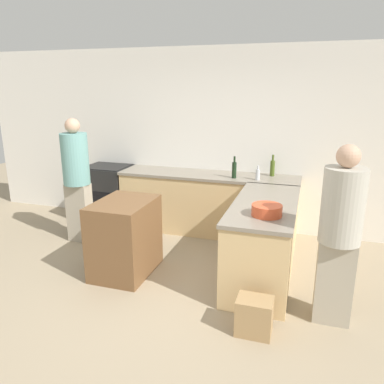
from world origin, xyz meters
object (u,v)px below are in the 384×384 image
Objects in this scene: mixing_bowl at (267,210)px; paper_bag at (254,316)px; island_table at (125,237)px; wine_bottle_dark at (234,169)px; olive_oil_bottle at (272,168)px; range_oven at (108,193)px; vinegar_bottle_clear at (258,174)px; person_by_range at (77,177)px; person_at_peninsula at (340,231)px.

mixing_bowl reaches higher than paper_bag.
wine_bottle_dark is (0.99, 1.41, 0.58)m from island_table.
island_table is 2.58× the size of paper_bag.
mixing_bowl reaches higher than island_table.
olive_oil_bottle is (-0.13, 1.75, 0.07)m from mixing_bowl.
range_oven is 3.18m from mixing_bowl.
range_oven is 2.98× the size of olive_oil_bottle.
mixing_bowl is 1.59m from wine_bottle_dark.
vinegar_bottle_clear is 2.49m from person_by_range.
person_at_peninsula is 4.93× the size of paper_bag.
wine_bottle_dark is at bearing 106.79° from paper_bag.
mixing_bowl is at bearing 160.36° from person_at_peninsula.
olive_oil_bottle is (0.49, 0.29, -0.00)m from wine_bottle_dark.
olive_oil_bottle is at bearing 30.80° from wine_bottle_dark.
vinegar_bottle_clear is at bearing 101.56° from mixing_bowl.
range_oven is at bearing 140.63° from paper_bag.
olive_oil_bottle reaches higher than range_oven.
person_by_range reaches higher than person_at_peninsula.
range_oven is 1.04× the size of island_table.
person_by_range is (0.04, -0.87, 0.48)m from range_oven.
olive_oil_bottle reaches higher than mixing_bowl.
person_at_peninsula is at bearing -68.07° from olive_oil_bottle.
person_by_range is at bearing -160.19° from wine_bottle_dark.
vinegar_bottle_clear reaches higher than range_oven.
range_oven is 2.68× the size of paper_bag.
person_by_range is 5.09× the size of paper_bag.
vinegar_bottle_clear reaches higher than island_table.
mixing_bowl is 0.71m from person_at_peninsula.
person_by_range reaches higher than paper_bag.
paper_bag is at bearing -81.72° from vinegar_bottle_clear.
person_at_peninsula reaches higher than paper_bag.
mixing_bowl is 1.51× the size of vinegar_bottle_clear.
paper_bag is (1.63, -0.70, -0.27)m from island_table.
vinegar_bottle_clear is (0.33, -0.01, -0.04)m from wine_bottle_dark.
person_by_range reaches higher than island_table.
wine_bottle_dark reaches higher than mixing_bowl.
vinegar_bottle_clear is (2.42, -0.14, 0.52)m from range_oven.
olive_oil_bottle is 2.15m from person_at_peninsula.
person_at_peninsula reaches higher than wine_bottle_dark.
mixing_bowl is at bearing -78.44° from vinegar_bottle_clear.
person_by_range is (-2.38, -0.73, -0.04)m from vinegar_bottle_clear.
island_table is 1.70m from mixing_bowl.
island_table is at bearing -125.10° from wine_bottle_dark.
olive_oil_bottle is 1.52× the size of vinegar_bottle_clear.
wine_bottle_dark is 0.18× the size of person_at_peninsula.
island_table is 1.35m from person_by_range.
wine_bottle_dark is 2.14m from person_at_peninsula.
paper_bag is at bearing -89.21° from mixing_bowl.
mixing_bowl is at bearing -1.82° from island_table.
mixing_bowl is (2.71, -1.59, 0.50)m from range_oven.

